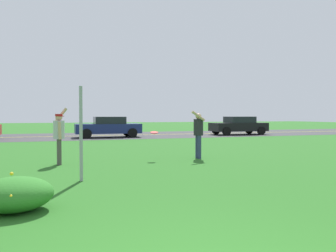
% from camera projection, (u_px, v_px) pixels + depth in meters
% --- Properties ---
extents(ground_plane, '(120.00, 120.00, 0.00)m').
position_uv_depth(ground_plane, '(88.00, 152.00, 13.76)').
color(ground_plane, '#26601E').
extents(highway_strip, '(120.00, 9.32, 0.01)m').
position_uv_depth(highway_strip, '(74.00, 136.00, 24.63)').
color(highway_strip, '#38383A').
rests_on(highway_strip, ground).
extents(highway_center_stripe, '(120.00, 0.16, 0.00)m').
position_uv_depth(highway_center_stripe, '(74.00, 136.00, 24.63)').
color(highway_center_stripe, yellow).
rests_on(highway_center_stripe, ground).
extents(daylily_clump_near_camera, '(1.18, 1.02, 0.60)m').
position_uv_depth(daylily_clump_near_camera, '(15.00, 194.00, 5.28)').
color(daylily_clump_near_camera, '#2D7526').
rests_on(daylily_clump_near_camera, ground).
extents(sign_post_near_path, '(0.07, 0.10, 2.22)m').
position_uv_depth(sign_post_near_path, '(81.00, 134.00, 7.73)').
color(sign_post_near_path, '#93969B').
rests_on(sign_post_near_path, ground).
extents(person_thrower_red_cap_gray_shirt, '(0.44, 0.48, 1.79)m').
position_uv_depth(person_thrower_red_cap_gray_shirt, '(59.00, 134.00, 10.33)').
color(person_thrower_red_cap_gray_shirt, '#B2B2B7').
rests_on(person_thrower_red_cap_gray_shirt, ground).
extents(person_catcher_dark_shirt, '(0.52, 0.48, 1.71)m').
position_uv_depth(person_catcher_dark_shirt, '(198.00, 131.00, 11.83)').
color(person_catcher_dark_shirt, '#232328').
rests_on(person_catcher_dark_shirt, ground).
extents(frisbee_red, '(0.28, 0.27, 0.09)m').
position_uv_depth(frisbee_red, '(154.00, 132.00, 11.43)').
color(frisbee_red, red).
extents(car_black_leftmost, '(4.50, 2.00, 1.45)m').
position_uv_depth(car_black_leftmost, '(239.00, 125.00, 26.67)').
color(car_black_leftmost, black).
rests_on(car_black_leftmost, ground).
extents(car_navy_center_left, '(4.50, 2.00, 1.45)m').
position_uv_depth(car_navy_center_left, '(108.00, 127.00, 23.33)').
color(car_navy_center_left, navy).
rests_on(car_navy_center_left, ground).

